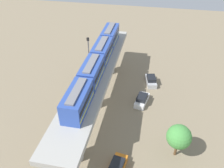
# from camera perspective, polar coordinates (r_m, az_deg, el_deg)

# --- Properties ---
(ground_plane) EXTENTS (120.00, 120.00, 0.00)m
(ground_plane) POSITION_cam_1_polar(r_m,az_deg,el_deg) (42.53, -3.67, -5.26)
(ground_plane) COLOR #84755B
(viaduct) EXTENTS (5.20, 35.80, 7.03)m
(viaduct) POSITION_cam_1_polar(r_m,az_deg,el_deg) (39.13, -3.97, 0.87)
(viaduct) COLOR #A8A59E
(viaduct) RESTS_ON ground
(train) EXTENTS (2.64, 27.45, 3.24)m
(train) POSITION_cam_1_polar(r_m,az_deg,el_deg) (38.59, -3.66, 5.67)
(train) COLOR #2D4CA5
(train) RESTS_ON viaduct
(parked_car_silver) EXTENTS (2.66, 4.49, 1.76)m
(parked_car_silver) POSITION_cam_1_polar(r_m,az_deg,el_deg) (48.09, 9.60, 0.86)
(parked_car_silver) COLOR #B2B5BA
(parked_car_silver) RESTS_ON ground
(parked_car_orange) EXTENTS (2.43, 4.43, 1.76)m
(parked_car_orange) POSITION_cam_1_polar(r_m,az_deg,el_deg) (32.86, 1.23, -19.84)
(parked_car_orange) COLOR orange
(parked_car_orange) RESTS_ON ground
(parked_car_white) EXTENTS (2.60, 4.47, 1.76)m
(parked_car_white) POSITION_cam_1_polar(r_m,az_deg,el_deg) (42.84, 7.38, -3.87)
(parked_car_white) COLOR white
(parked_car_white) RESTS_ON ground
(tree_near_viaduct) EXTENTS (3.43, 3.43, 5.47)m
(tree_near_viaduct) POSITION_cam_1_polar(r_m,az_deg,el_deg) (33.37, 16.18, -12.42)
(tree_near_viaduct) COLOR brown
(tree_near_viaduct) RESTS_ON ground
(signal_post) EXTENTS (0.44, 0.28, 9.63)m
(signal_post) POSITION_cam_1_polar(r_m,az_deg,el_deg) (46.30, -5.67, 6.45)
(signal_post) COLOR #4C4C51
(signal_post) RESTS_ON ground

